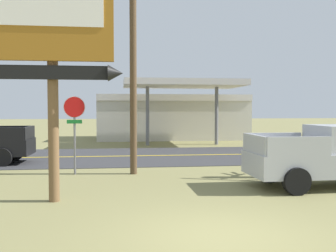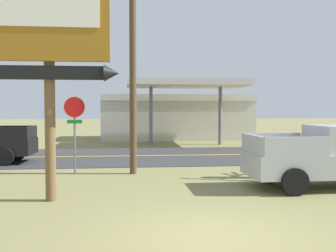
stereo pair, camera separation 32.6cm
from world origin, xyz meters
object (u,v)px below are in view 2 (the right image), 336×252
object	(u,v)px
pickup_silver_parked_on_lawn	(331,157)
motel_sign	(50,33)
utility_pole	(133,61)
gas_station	(176,115)
stop_sign	(75,121)

from	to	relation	value
pickup_silver_parked_on_lawn	motel_sign	bearing A→B (deg)	-172.81
utility_pole	gas_station	xyz separation A→B (m)	(3.76, 17.15, -2.34)
utility_pole	gas_station	world-z (taller)	utility_pole
utility_pole	gas_station	bearing A→B (deg)	77.63
gas_station	motel_sign	bearing A→B (deg)	-105.57
gas_station	pickup_silver_parked_on_lawn	distance (m)	20.54
stop_sign	gas_station	distance (m)	18.04
motel_sign	stop_sign	distance (m)	5.05
gas_station	stop_sign	bearing A→B (deg)	-109.31
utility_pole	stop_sign	bearing A→B (deg)	176.66
motel_sign	stop_sign	xyz separation A→B (m)	(0.01, 4.41, -2.45)
utility_pole	pickup_silver_parked_on_lawn	world-z (taller)	utility_pole
motel_sign	pickup_silver_parked_on_lawn	xyz separation A→B (m)	(8.40, 1.06, -3.51)
motel_sign	utility_pole	size ratio (longest dim) A/B	0.82
stop_sign	pickup_silver_parked_on_lawn	xyz separation A→B (m)	(8.39, -3.35, -1.06)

